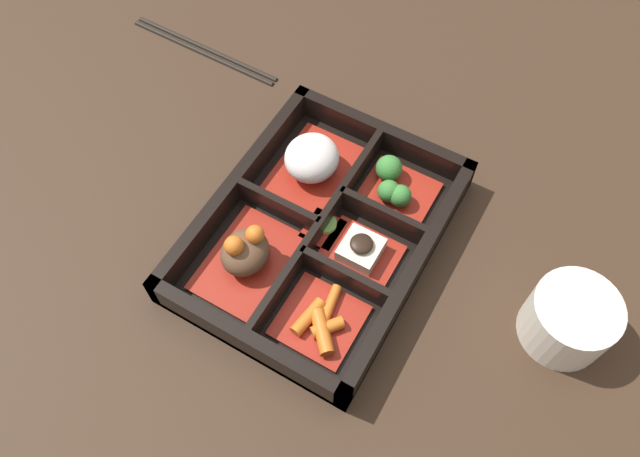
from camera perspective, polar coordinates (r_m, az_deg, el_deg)
The scene contains 11 objects.
ground_plane at distance 0.70m, azimuth 0.00°, elevation -1.02°, with size 3.00×3.00×0.00m, color #382619.
bento_base at distance 0.70m, azimuth 0.00°, elevation -0.82°, with size 0.31×0.24×0.01m.
bento_rim at distance 0.69m, azimuth 0.17°, elevation -0.19°, with size 0.31×0.24×0.04m.
bowl_stew at distance 0.67m, azimuth -6.82°, elevation -2.33°, with size 0.12×0.08×0.06m.
bowl_rice at distance 0.72m, azimuth -0.76°, elevation 6.21°, with size 0.12×0.08×0.05m.
bowl_carrots at distance 0.64m, azimuth 0.02°, elevation -8.50°, with size 0.08×0.08×0.02m.
bowl_tofu at distance 0.68m, azimuth 3.90°, elevation -1.82°, with size 0.07×0.08×0.03m.
bowl_greens at distance 0.72m, azimuth 6.77°, elevation 3.95°, with size 0.07×0.08×0.04m.
bowl_pickles at distance 0.70m, azimuth 0.41°, elevation 0.13°, with size 0.04×0.04×0.01m.
tea_cup at distance 0.67m, azimuth 21.86°, elevation -7.68°, with size 0.09×0.09×0.06m.
chopsticks at distance 0.90m, azimuth -10.58°, elevation 15.83°, with size 0.02×0.23×0.01m.
Camera 1 is at (-0.30, -0.17, 0.62)m, focal length 35.00 mm.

